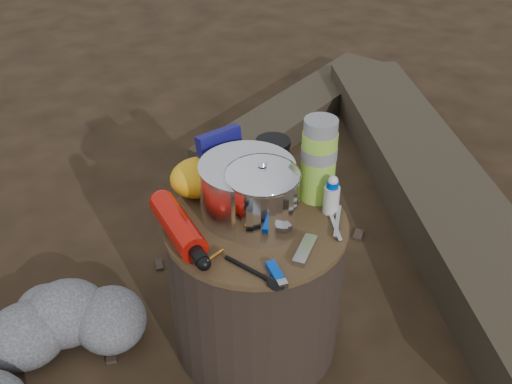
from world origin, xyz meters
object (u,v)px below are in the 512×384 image
object	(u,v)px
stump	(256,284)
log_main	(432,186)
travel_mug	(273,162)
fuel_bottle	(178,226)
camping_pot	(262,196)
thermos	(319,160)

from	to	relation	value
stump	log_main	size ratio (longest dim) A/B	0.23
travel_mug	fuel_bottle	bearing A→B (deg)	-154.87
stump	camping_pot	size ratio (longest dim) A/B	2.57
log_main	travel_mug	bearing A→B (deg)	-148.89
log_main	camping_pot	world-z (taller)	camping_pot
fuel_bottle	thermos	xyz separation A→B (m)	(0.36, 0.04, 0.07)
camping_pot	travel_mug	size ratio (longest dim) A/B	1.35
fuel_bottle	travel_mug	world-z (taller)	travel_mug
stump	fuel_bottle	bearing A→B (deg)	176.91
stump	travel_mug	bearing A→B (deg)	55.64
thermos	travel_mug	bearing A→B (deg)	130.83
stump	fuel_bottle	xyz separation A→B (m)	(-0.18, 0.01, 0.23)
camping_pot	thermos	size ratio (longest dim) A/B	0.79
stump	log_main	bearing A→B (deg)	24.81
camping_pot	travel_mug	distance (m)	0.18
fuel_bottle	thermos	distance (m)	0.37
thermos	log_main	bearing A→B (deg)	27.38
log_main	fuel_bottle	distance (m)	1.09
camping_pot	thermos	world-z (taller)	thermos
stump	log_main	world-z (taller)	stump
travel_mug	thermos	bearing A→B (deg)	-49.17
log_main	travel_mug	world-z (taller)	travel_mug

